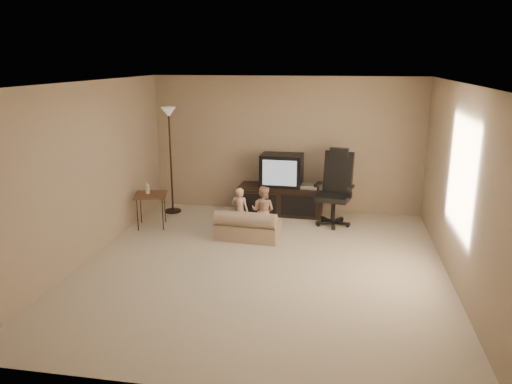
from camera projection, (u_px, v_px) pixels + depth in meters
The scene contains 9 objects.
floor at pixel (262, 266), 6.94m from camera, with size 5.50×5.50×0.00m, color beige.
room_shell at pixel (262, 159), 6.54m from camera, with size 5.50×5.50×5.50m.
tv_stand at pixel (282, 189), 9.19m from camera, with size 1.58×0.63×1.12m.
office_chair at pixel (335, 198), 8.61m from camera, with size 0.73×0.76×1.32m.
side_table at pixel (150, 195), 8.45m from camera, with size 0.64×0.64×0.78m.
floor_lamp at pixel (170, 137), 9.04m from camera, with size 0.30×0.30×1.96m.
child_sofa at pixel (247, 227), 7.94m from camera, with size 1.04×0.64×0.49m.
toddler_left at pixel (240, 211), 8.13m from camera, with size 0.29×0.21×0.78m, color #DEA88B.
toddler_right at pixel (263, 211), 8.08m from camera, with size 0.40×0.22×0.82m, color #DEA88B.
Camera 1 is at (1.04, -6.35, 2.79)m, focal length 35.00 mm.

